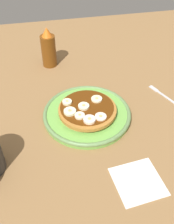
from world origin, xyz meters
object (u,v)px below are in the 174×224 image
object	(u,v)px
pancake_stack	(87,111)
banana_slice_2	(101,117)
banana_slice_6	(89,120)
banana_slice_3	(70,112)
napkin	(138,181)
fork	(163,94)
banana_slice_0	(84,106)
syrup_bottle	(49,49)
banana_slice_4	(97,99)
banana_slice_5	(67,102)
banana_slice_1	(80,116)
plate	(87,114)

from	to	relation	value
pancake_stack	banana_slice_2	bearing A→B (deg)	30.80
banana_slice_6	banana_slice_3	bearing A→B (deg)	-132.72
napkin	fork	bearing A→B (deg)	147.29
banana_slice_0	napkin	world-z (taller)	banana_slice_0
pancake_stack	banana_slice_2	size ratio (longest dim) A/B	5.26
syrup_bottle	banana_slice_0	bearing A→B (deg)	12.71
banana_slice_3	napkin	size ratio (longest dim) A/B	0.32
pancake_stack	banana_slice_3	size ratio (longest dim) A/B	4.89
banana_slice_0	fork	bearing A→B (deg)	100.44
banana_slice_2	banana_slice_6	bearing A→B (deg)	-78.75
banana_slice_4	banana_slice_6	world-z (taller)	banana_slice_6
banana_slice_3	fork	world-z (taller)	banana_slice_3
banana_slice_3	banana_slice_5	size ratio (longest dim) A/B	1.26
banana_slice_4	syrup_bottle	distance (cm)	30.34
banana_slice_2	napkin	xyz separation A→B (cm)	(19.04, 4.49, -3.96)
banana_slice_4	banana_slice_1	bearing A→B (deg)	-45.56
banana_slice_4	banana_slice_5	distance (cm)	8.72
banana_slice_0	fork	world-z (taller)	banana_slice_0
banana_slice_2	plate	bearing A→B (deg)	-151.13
banana_slice_1	banana_slice_6	size ratio (longest dim) A/B	0.83
banana_slice_4	banana_slice_5	bearing A→B (deg)	-92.18
banana_slice_5	pancake_stack	bearing A→B (deg)	58.52
fork	napkin	bearing A→B (deg)	-32.71
pancake_stack	syrup_bottle	xyz separation A→B (cm)	(-31.02, -7.85, 3.77)
pancake_stack	fork	xyz separation A→B (cm)	(-5.60, 26.02, -2.60)
banana_slice_1	syrup_bottle	size ratio (longest dim) A/B	0.19
napkin	fork	distance (cm)	34.75
banana_slice_1	banana_slice_5	size ratio (longest dim) A/B	1.02
napkin	banana_slice_5	bearing A→B (deg)	-154.95
plate	banana_slice_3	world-z (taller)	banana_slice_3
plate	napkin	world-z (taller)	plate
napkin	fork	xyz separation A→B (cm)	(-29.24, 18.78, 0.10)
banana_slice_5	banana_slice_0	bearing A→B (deg)	58.68
banana_slice_1	banana_slice_6	xyz separation A→B (cm)	(2.12, 2.28, 0.05)
napkin	syrup_bottle	size ratio (longest dim) A/B	0.75
plate	pancake_stack	world-z (taller)	pancake_stack
plate	banana_slice_5	world-z (taller)	banana_slice_5
banana_slice_1	banana_slice_3	size ratio (longest dim) A/B	0.81
plate	fork	distance (cm)	26.58
banana_slice_2	fork	size ratio (longest dim) A/B	0.26
banana_slice_2	banana_slice_5	bearing A→B (deg)	-134.23
banana_slice_3	banana_slice_4	world-z (taller)	banana_slice_3
banana_slice_1	banana_slice_3	xyz separation A→B (cm)	(-2.17, -2.38, 0.04)
pancake_stack	banana_slice_6	world-z (taller)	banana_slice_6
banana_slice_1	banana_slice_0	bearing A→B (deg)	154.04
plate	banana_slice_4	xyz separation A→B (cm)	(-2.49, 3.41, 3.03)
pancake_stack	banana_slice_5	xyz separation A→B (cm)	(-3.27, -5.34, 1.36)
pancake_stack	banana_slice_6	xyz separation A→B (cm)	(5.25, -0.54, 1.40)
banana_slice_1	fork	size ratio (longest dim) A/B	0.23
banana_slice_0	banana_slice_3	bearing A→B (deg)	-69.42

